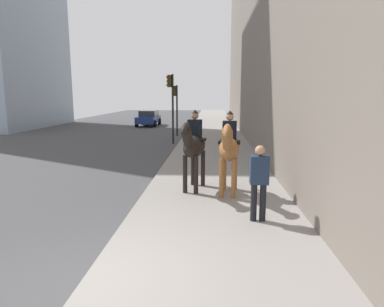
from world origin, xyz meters
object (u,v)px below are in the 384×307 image
Objects in this scene: car_near_lane at (149,118)px; traffic_light_near_curb at (171,98)px; mounted_horse_far at (229,148)px; traffic_light_far_curb at (176,102)px; mounted_horse_near at (194,145)px; pedestrian_greeting at (259,178)px.

traffic_light_near_curb reaches higher than car_near_lane.
traffic_light_far_curb is (14.63, 3.06, 0.96)m from mounted_horse_far.
mounted_horse_near is 2.90m from pedestrian_greeting.
traffic_light_far_curb is at bearing -160.61° from mounted_horse_near.
mounted_horse_far is 0.57× the size of car_near_lane.
mounted_horse_far is at bearing 79.90° from mounted_horse_near.
mounted_horse_near reaches higher than mounted_horse_far.
traffic_light_near_curb reaches higher than traffic_light_far_curb.
traffic_light_far_curb is at bearing 12.13° from pedestrian_greeting.
traffic_light_near_curb is at bearing -158.54° from mounted_horse_far.
mounted_horse_near is 0.66× the size of traffic_light_far_curb.
mounted_horse_far is 23.30m from car_near_lane.
traffic_light_far_curb is (14.24, 2.06, 0.95)m from mounted_horse_near.
traffic_light_far_curb reaches higher than mounted_horse_far.
traffic_light_far_curb reaches higher than mounted_horse_near.
traffic_light_far_curb is (-7.75, -3.42, 1.64)m from car_near_lane.
car_near_lane is (24.40, 7.04, -0.33)m from pedestrian_greeting.
mounted_horse_near is at bearing -104.90° from mounted_horse_far.
car_near_lane is (22.37, 6.48, -0.68)m from mounted_horse_far.
traffic_light_far_curb is at bearing -161.82° from mounted_horse_far.
traffic_light_near_curb is at bearing -177.55° from traffic_light_far_curb.
pedestrian_greeting is at bearing -167.74° from traffic_light_far_curb.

